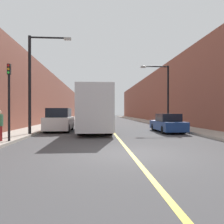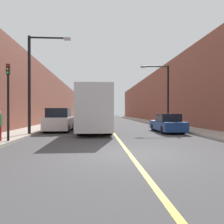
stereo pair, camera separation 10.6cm
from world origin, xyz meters
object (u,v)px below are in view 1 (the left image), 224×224
(street_lamp_left, at_px, (34,77))
(traffic_light, at_px, (9,99))
(bus, at_px, (95,109))
(car_right_near, at_px, (167,124))
(street_lamp_right, at_px, (165,91))
(parked_suv_left, at_px, (60,121))

(street_lamp_left, height_order, traffic_light, street_lamp_left)
(street_lamp_left, bearing_deg, bus, 39.21)
(street_lamp_left, bearing_deg, car_right_near, 10.57)
(street_lamp_left, relative_size, street_lamp_right, 1.09)
(parked_suv_left, height_order, street_lamp_left, street_lamp_left)
(street_lamp_left, distance_m, traffic_light, 4.24)
(bus, bearing_deg, car_right_near, -14.85)
(car_right_near, height_order, street_lamp_right, street_lamp_right)
(parked_suv_left, relative_size, traffic_light, 1.15)
(car_right_near, bearing_deg, parked_suv_left, 171.23)
(car_right_near, relative_size, street_lamp_right, 0.74)
(street_lamp_right, xyz_separation_m, traffic_light, (-11.55, -10.27, -1.49))
(bus, xyz_separation_m, parked_suv_left, (-3.02, -0.19, -0.97))
(bus, relative_size, parked_suv_left, 2.35)
(street_lamp_left, relative_size, traffic_light, 1.70)
(parked_suv_left, height_order, car_right_near, parked_suv_left)
(street_lamp_right, bearing_deg, parked_suv_left, -162.61)
(car_right_near, xyz_separation_m, street_lamp_left, (-10.09, -1.88, 3.43))
(bus, distance_m, street_lamp_right, 7.97)
(bus, relative_size, street_lamp_left, 1.60)
(bus, xyz_separation_m, car_right_near, (5.87, -1.56, -1.19))
(traffic_light, bearing_deg, street_lamp_left, 87.00)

